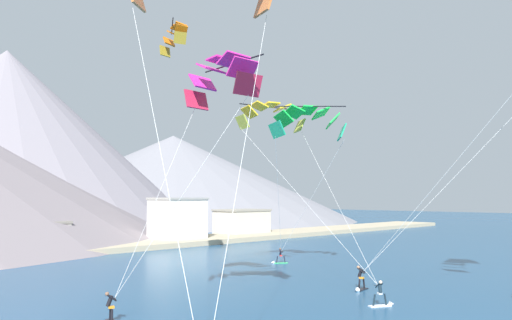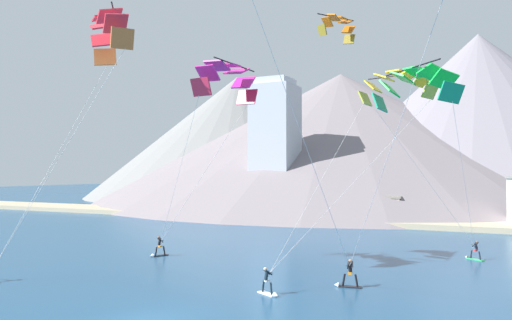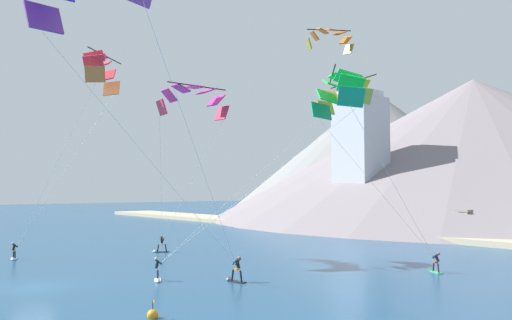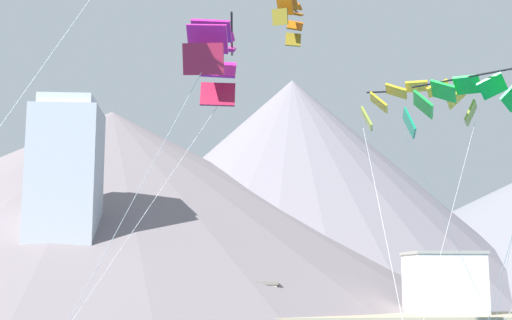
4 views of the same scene
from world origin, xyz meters
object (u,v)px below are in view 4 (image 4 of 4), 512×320
Objects in this scene: parafoil_kite_far_left at (417,101)px; parafoil_kite_distant_high_outer at (290,16)px; parafoil_kite_far_right at (468,100)px; parafoil_kite_near_trail at (213,55)px.

parafoil_kite_distant_high_outer is (-6.65, 5.96, 7.24)m from parafoil_kite_far_left.
parafoil_kite_far_left is 11.49m from parafoil_kite_distant_high_outer.
parafoil_kite_distant_high_outer is at bearing 134.48° from parafoil_kite_far_right.
parafoil_kite_far_right is 14.56m from parafoil_kite_distant_high_outer.
parafoil_kite_distant_high_outer reaches higher than parafoil_kite_far_left.
parafoil_kite_far_left is 3.45m from parafoil_kite_far_right.
parafoil_kite_near_trail is 0.93× the size of parafoil_kite_far_left.
parafoil_kite_far_left is (11.96, 6.84, -0.30)m from parafoil_kite_near_trail.
parafoil_kite_far_right is (1.93, -2.78, -0.64)m from parafoil_kite_far_left.
parafoil_kite_near_trail is at bearing -112.51° from parafoil_kite_distant_high_outer.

